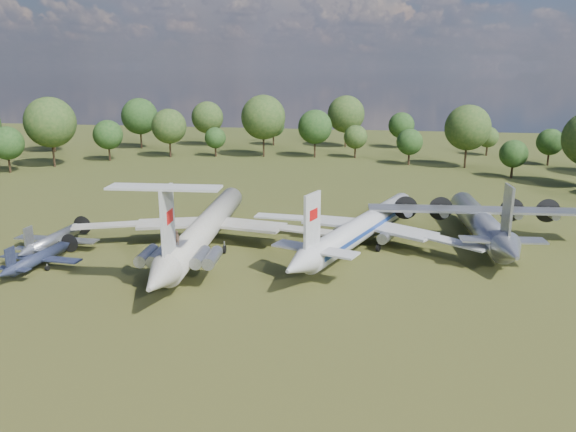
% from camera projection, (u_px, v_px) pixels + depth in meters
% --- Properties ---
extents(ground, '(300.00, 300.00, 0.00)m').
position_uv_depth(ground, '(213.00, 242.00, 78.45)').
color(ground, '#253D14').
rests_on(ground, ground).
extents(il62_airliner, '(40.54, 50.76, 4.72)m').
position_uv_depth(il62_airliner, '(207.00, 232.00, 75.33)').
color(il62_airliner, '#BABAB5').
rests_on(il62_airliner, ground).
extents(tu104_jet, '(46.13, 52.79, 4.42)m').
position_uv_depth(tu104_jet, '(363.00, 231.00, 76.14)').
color(tu104_jet, silver).
rests_on(tu104_jet, ground).
extents(an12_transport, '(33.79, 37.09, 4.54)m').
position_uv_depth(an12_transport, '(480.00, 226.00, 78.16)').
color(an12_transport, '#989BA0').
rests_on(an12_transport, ground).
extents(small_prop_west, '(11.33, 14.85, 2.08)m').
position_uv_depth(small_prop_west, '(39.00, 261.00, 67.92)').
color(small_prop_west, black).
rests_on(small_prop_west, ground).
extents(small_prop_northwest, '(11.88, 16.02, 2.32)m').
position_uv_depth(small_prop_northwest, '(54.00, 242.00, 74.90)').
color(small_prop_northwest, '#A1A5A9').
rests_on(small_prop_northwest, ground).
extents(person_on_il62, '(0.69, 0.55, 1.67)m').
position_uv_depth(person_on_il62, '(177.00, 238.00, 61.81)').
color(person_on_il62, '#996C4E').
rests_on(person_on_il62, il62_airliner).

